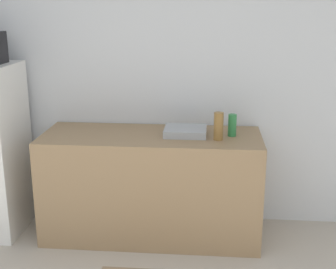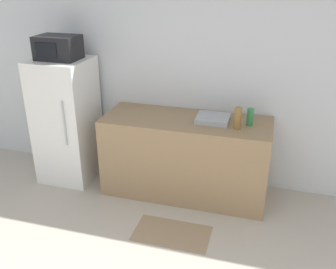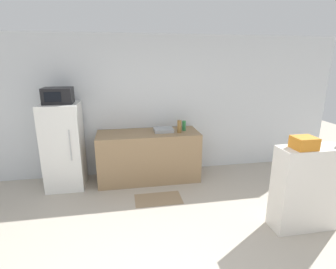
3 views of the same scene
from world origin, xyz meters
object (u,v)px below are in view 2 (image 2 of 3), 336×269
at_px(bottle_short, 250,117).
at_px(refrigerator, 67,121).
at_px(microwave, 58,47).
at_px(bottle_tall, 238,118).

bearing_deg(bottle_short, refrigerator, -178.72).
xyz_separation_m(refrigerator, bottle_short, (2.11, 0.05, 0.26)).
distance_m(microwave, bottle_tall, 2.09).
height_order(microwave, bottle_short, microwave).
relative_size(refrigerator, bottle_short, 8.08).
bearing_deg(bottle_short, bottle_tall, -132.98).
xyz_separation_m(microwave, bottle_short, (2.11, 0.05, -0.61)).
relative_size(refrigerator, bottle_tall, 6.56).
bearing_deg(bottle_tall, bottle_short, 47.02).
distance_m(refrigerator, microwave, 0.86).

